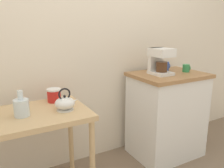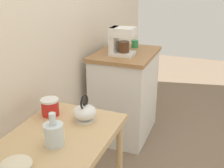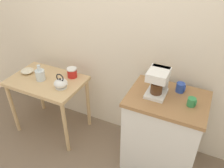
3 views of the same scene
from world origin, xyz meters
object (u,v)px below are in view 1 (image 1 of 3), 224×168
teakettle (65,103)px  glass_carafe_vase (22,107)px  mug_tall_green (186,68)px  coffee_maker (160,60)px  canister_enamel (54,95)px  mug_blue (165,66)px

teakettle → glass_carafe_vase: bearing=174.7°
glass_carafe_vase → mug_tall_green: bearing=1.8°
teakettle → glass_carafe_vase: 0.31m
glass_carafe_vase → mug_tall_green: (1.65, 0.05, 0.13)m
coffee_maker → mug_tall_green: (0.32, -0.05, -0.10)m
teakettle → coffee_maker: 1.06m
canister_enamel → mug_tall_green: 1.38m
coffee_maker → mug_blue: bearing=33.5°
mug_tall_green → teakettle: bearing=-176.6°
teakettle → glass_carafe_vase: (-0.31, 0.03, 0.01)m
teakettle → mug_tall_green: (1.35, 0.08, 0.14)m
glass_carafe_vase → mug_blue: size_ratio=2.07×
glass_carafe_vase → coffee_maker: bearing=4.2°
teakettle → mug_blue: bearing=11.8°
glass_carafe_vase → canister_enamel: (0.29, 0.21, -0.01)m
coffee_maker → glass_carafe_vase: bearing=-175.8°
canister_enamel → mug_tall_green: (1.36, -0.16, 0.14)m
teakettle → coffee_maker: (1.02, 0.13, 0.24)m
glass_carafe_vase → mug_blue: mug_blue is taller
canister_enamel → coffee_maker: (1.04, -0.12, 0.24)m
glass_carafe_vase → coffee_maker: size_ratio=0.73×
glass_carafe_vase → coffee_maker: coffee_maker is taller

